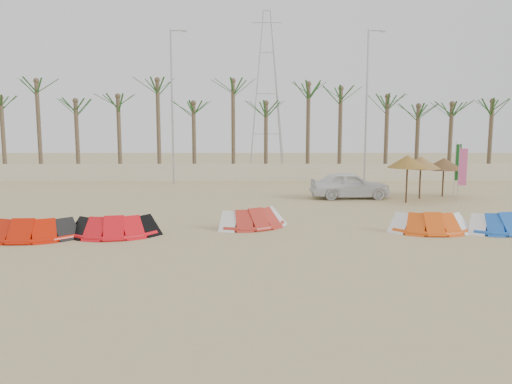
{
  "coord_description": "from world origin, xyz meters",
  "views": [
    {
      "loc": [
        -0.06,
        -16.37,
        4.34
      ],
      "look_at": [
        0.0,
        6.0,
        1.3
      ],
      "focal_mm": 35.0,
      "sensor_mm": 36.0,
      "label": 1
    }
  ],
  "objects_px": {
    "kite_orange": "(428,221)",
    "parasol_mid": "(421,163)",
    "kite_red_left": "(31,227)",
    "kite_red_right": "(254,217)",
    "kite_blue": "(500,222)",
    "car": "(350,185)",
    "parasol_right": "(444,164)",
    "parasol_left": "(408,162)",
    "kite_red_mid": "(117,224)"
  },
  "relations": [
    {
      "from": "kite_orange",
      "to": "parasol_right",
      "type": "distance_m",
      "value": 10.86
    },
    {
      "from": "kite_red_mid",
      "to": "kite_blue",
      "type": "height_order",
      "value": "same"
    },
    {
      "from": "parasol_mid",
      "to": "car",
      "type": "relative_size",
      "value": 0.54
    },
    {
      "from": "kite_red_left",
      "to": "parasol_right",
      "type": "distance_m",
      "value": 22.88
    },
    {
      "from": "parasol_right",
      "to": "kite_blue",
      "type": "bearing_deg",
      "value": -97.97
    },
    {
      "from": "kite_blue",
      "to": "kite_orange",
      "type": "bearing_deg",
      "value": 178.14
    },
    {
      "from": "kite_red_right",
      "to": "parasol_right",
      "type": "distance_m",
      "value": 14.55
    },
    {
      "from": "kite_red_right",
      "to": "parasol_right",
      "type": "xyz_separation_m",
      "value": [
        11.41,
        8.88,
        1.57
      ]
    },
    {
      "from": "kite_red_right",
      "to": "kite_blue",
      "type": "relative_size",
      "value": 1.15
    },
    {
      "from": "kite_red_right",
      "to": "parasol_left",
      "type": "relative_size",
      "value": 1.34
    },
    {
      "from": "parasol_right",
      "to": "car",
      "type": "xyz_separation_m",
      "value": [
        -5.77,
        -0.68,
        -1.2
      ]
    },
    {
      "from": "kite_red_mid",
      "to": "parasol_right",
      "type": "bearing_deg",
      "value": 32.05
    },
    {
      "from": "parasol_mid",
      "to": "parasol_right",
      "type": "relative_size",
      "value": 1.06
    },
    {
      "from": "kite_red_right",
      "to": "kite_blue",
      "type": "bearing_deg",
      "value": -6.09
    },
    {
      "from": "parasol_mid",
      "to": "kite_red_right",
      "type": "bearing_deg",
      "value": -140.67
    },
    {
      "from": "kite_red_right",
      "to": "parasol_left",
      "type": "xyz_separation_m",
      "value": [
        8.5,
        6.53,
        1.88
      ]
    },
    {
      "from": "kite_red_left",
      "to": "parasol_mid",
      "type": "xyz_separation_m",
      "value": [
        18.32,
        10.06,
        1.71
      ]
    },
    {
      "from": "parasol_right",
      "to": "car",
      "type": "relative_size",
      "value": 0.51
    },
    {
      "from": "parasol_right",
      "to": "parasol_left",
      "type": "bearing_deg",
      "value": -141.12
    },
    {
      "from": "kite_blue",
      "to": "parasol_mid",
      "type": "distance_m",
      "value": 9.19
    },
    {
      "from": "kite_red_left",
      "to": "kite_red_right",
      "type": "distance_m",
      "value": 8.85
    },
    {
      "from": "kite_red_right",
      "to": "car",
      "type": "xyz_separation_m",
      "value": [
        5.64,
        8.2,
        0.37
      ]
    },
    {
      "from": "kite_red_left",
      "to": "parasol_right",
      "type": "bearing_deg",
      "value": 28.74
    },
    {
      "from": "kite_blue",
      "to": "kite_red_left",
      "type": "bearing_deg",
      "value": -176.84
    },
    {
      "from": "kite_red_left",
      "to": "kite_red_mid",
      "type": "distance_m",
      "value": 3.22
    },
    {
      "from": "parasol_mid",
      "to": "kite_red_mid",
      "type": "bearing_deg",
      "value": -147.57
    },
    {
      "from": "kite_orange",
      "to": "car",
      "type": "xyz_separation_m",
      "value": [
        -1.48,
        9.17,
        0.37
      ]
    },
    {
      "from": "kite_red_left",
      "to": "kite_orange",
      "type": "bearing_deg",
      "value": 4.08
    },
    {
      "from": "parasol_right",
      "to": "car",
      "type": "height_order",
      "value": "parasol_right"
    },
    {
      "from": "parasol_left",
      "to": "car",
      "type": "distance_m",
      "value": 3.63
    },
    {
      "from": "kite_red_mid",
      "to": "kite_blue",
      "type": "xyz_separation_m",
      "value": [
        15.43,
        0.58,
        -0.0
      ]
    },
    {
      "from": "kite_red_right",
      "to": "car",
      "type": "height_order",
      "value": "car"
    },
    {
      "from": "car",
      "to": "kite_orange",
      "type": "bearing_deg",
      "value": -173.2
    },
    {
      "from": "kite_orange",
      "to": "parasol_left",
      "type": "relative_size",
      "value": 1.23
    },
    {
      "from": "car",
      "to": "parasol_mid",
      "type": "bearing_deg",
      "value": -95.73
    },
    {
      "from": "kite_red_left",
      "to": "parasol_left",
      "type": "relative_size",
      "value": 1.41
    },
    {
      "from": "kite_red_left",
      "to": "parasol_mid",
      "type": "distance_m",
      "value": 20.96
    },
    {
      "from": "car",
      "to": "parasol_right",
      "type": "bearing_deg",
      "value": -85.62
    },
    {
      "from": "parasol_left",
      "to": "parasol_mid",
      "type": "xyz_separation_m",
      "value": [
        1.21,
        1.43,
        -0.16
      ]
    },
    {
      "from": "kite_red_left",
      "to": "kite_orange",
      "type": "height_order",
      "value": "same"
    },
    {
      "from": "kite_red_mid",
      "to": "kite_orange",
      "type": "xyz_separation_m",
      "value": [
        12.54,
        0.67,
        -0.0
      ]
    },
    {
      "from": "kite_red_mid",
      "to": "parasol_left",
      "type": "bearing_deg",
      "value": 30.46
    },
    {
      "from": "kite_red_mid",
      "to": "parasol_left",
      "type": "relative_size",
      "value": 1.34
    },
    {
      "from": "kite_red_right",
      "to": "kite_blue",
      "type": "distance_m",
      "value": 10.08
    },
    {
      "from": "kite_red_left",
      "to": "car",
      "type": "distance_m",
      "value": 17.58
    },
    {
      "from": "kite_red_mid",
      "to": "kite_red_right",
      "type": "relative_size",
      "value": 1.0
    },
    {
      "from": "kite_orange",
      "to": "kite_blue",
      "type": "bearing_deg",
      "value": -1.86
    },
    {
      "from": "parasol_mid",
      "to": "car",
      "type": "height_order",
      "value": "parasol_mid"
    },
    {
      "from": "kite_orange",
      "to": "parasol_mid",
      "type": "height_order",
      "value": "parasol_mid"
    },
    {
      "from": "parasol_mid",
      "to": "car",
      "type": "xyz_separation_m",
      "value": [
        -4.07,
        0.24,
        -1.35
      ]
    }
  ]
}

